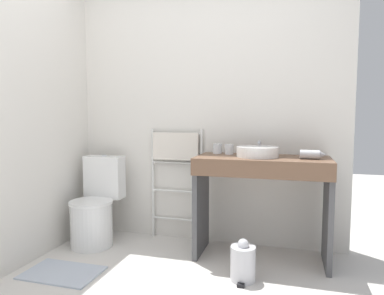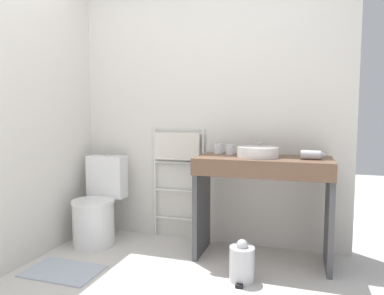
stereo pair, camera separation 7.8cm
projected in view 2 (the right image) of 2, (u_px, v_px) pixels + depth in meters
The scene contains 12 objects.
wall_back at pixel (204, 103), 3.21m from camera, with size 2.63×0.12×2.60m, color silver.
wall_side at pixel (31, 101), 2.81m from camera, with size 0.12×2.24×2.60m, color silver.
toilet at pixel (98, 209), 3.17m from camera, with size 0.39×0.51×0.81m.
towel_radiator at pixel (178, 158), 3.22m from camera, with size 0.51×0.06×1.06m.
vanity_counter at pixel (262, 189), 2.76m from camera, with size 1.06×0.51×0.85m.
sink_basin at pixel (258, 152), 2.75m from camera, with size 0.34×0.34×0.08m.
faucet at pixel (261, 146), 2.92m from camera, with size 0.02×0.10×0.12m.
cup_near_wall at pixel (218, 149), 3.00m from camera, with size 0.08×0.08×0.09m.
cup_near_edge at pixel (230, 149), 2.95m from camera, with size 0.07×0.07×0.09m.
hair_dryer at pixel (312, 155), 2.60m from camera, with size 0.19×0.16×0.07m.
trash_bin at pixel (242, 263), 2.44m from camera, with size 0.18×0.21×0.31m.
bath_mat at pixel (63, 271), 2.59m from camera, with size 0.56×0.36×0.01m, color #B2BCCC.
Camera 2 is at (0.87, -1.54, 1.17)m, focal length 32.00 mm.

